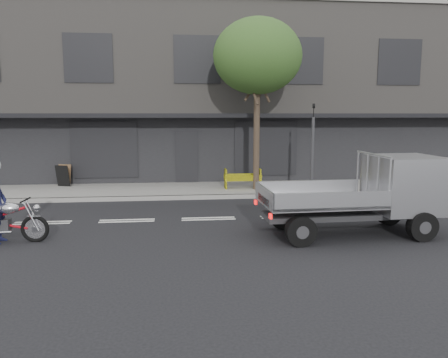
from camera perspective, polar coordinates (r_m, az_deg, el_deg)
ground at (r=13.13m, az=-2.05°, el=-5.22°), size 80.00×80.00×0.00m
sidewalk at (r=17.71m, az=-3.12°, el=-1.41°), size 32.00×3.20×0.15m
kerb at (r=16.14m, az=-2.83°, el=-2.37°), size 32.00×0.20×0.15m
building_main at (r=24.06m, az=-4.03°, el=10.56°), size 26.00×10.00×8.00m
street_tree at (r=17.34m, az=4.38°, el=15.63°), size 3.40×3.40×6.74m
traffic_light_pole at (r=16.92m, az=11.46°, el=3.37°), size 0.12×0.12×3.50m
motorcycle at (r=11.90m, az=-26.74°, el=-4.82°), size 2.10×0.61×1.08m
flatbed_ute at (r=12.13m, az=20.75°, el=-1.06°), size 4.65×2.04×2.13m
construction_barrier at (r=17.34m, az=2.55°, el=0.02°), size 1.47×0.59×0.83m
sandwich_board at (r=19.14m, az=-20.33°, el=0.39°), size 0.65×0.53×0.89m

